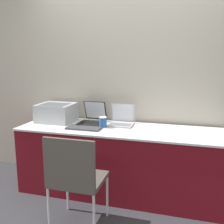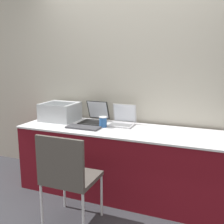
# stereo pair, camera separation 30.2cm
# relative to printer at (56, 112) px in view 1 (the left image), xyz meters

# --- Properties ---
(ground_plane) EXTENTS (14.00, 14.00, 0.00)m
(ground_plane) POSITION_rel_printer_xyz_m (0.88, -0.46, -0.91)
(ground_plane) COLOR #333338
(wall_back) EXTENTS (8.00, 0.05, 2.60)m
(wall_back) POSITION_rel_printer_xyz_m (0.88, 0.31, 0.39)
(wall_back) COLOR #B7B2A3
(wall_back) RESTS_ON ground_plane
(table) EXTENTS (2.39, 0.71, 0.79)m
(table) POSITION_rel_printer_xyz_m (0.88, -0.11, -0.51)
(table) COLOR maroon
(table) RESTS_ON ground_plane
(printer) EXTENTS (0.43, 0.39, 0.23)m
(printer) POSITION_rel_printer_xyz_m (0.00, 0.00, 0.00)
(printer) COLOR #B2B7BC
(printer) RESTS_ON table
(laptop_left) EXTENTS (0.29, 0.36, 0.26)m
(laptop_left) POSITION_rel_printer_xyz_m (0.46, 0.06, -0.07)
(laptop_left) COLOR black
(laptop_left) RESTS_ON table
(laptop_right) EXTENTS (0.29, 0.28, 0.24)m
(laptop_right) POSITION_rel_printer_xyz_m (0.83, 0.06, -0.07)
(laptop_right) COLOR #B7B7BC
(laptop_right) RESTS_ON table
(external_keyboard) EXTENTS (0.39, 0.16, 0.02)m
(external_keyboard) POSITION_rel_printer_xyz_m (0.47, -0.25, -0.11)
(external_keyboard) COLOR #3D3D42
(external_keyboard) RESTS_ON table
(coffee_cup) EXTENTS (0.09, 0.09, 0.12)m
(coffee_cup) POSITION_rel_printer_xyz_m (0.66, -0.11, -0.06)
(coffee_cup) COLOR #285699
(coffee_cup) RESTS_ON table
(chair) EXTENTS (0.47, 0.43, 0.91)m
(chair) POSITION_rel_printer_xyz_m (0.65, -0.90, -0.37)
(chair) COLOR #4C4742
(chair) RESTS_ON ground_plane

